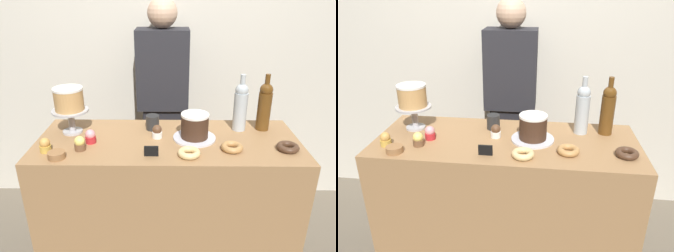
# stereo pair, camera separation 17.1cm
# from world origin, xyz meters

# --- Properties ---
(back_wall) EXTENTS (6.00, 0.05, 2.60)m
(back_wall) POSITION_xyz_m (0.00, 0.86, 1.30)
(back_wall) COLOR beige
(back_wall) RESTS_ON ground_plane
(display_counter) EXTENTS (1.42, 0.56, 0.90)m
(display_counter) POSITION_xyz_m (0.00, 0.00, 0.45)
(display_counter) COLOR #997047
(display_counter) RESTS_ON ground_plane
(cake_stand_pedestal) EXTENTS (0.20, 0.20, 0.14)m
(cake_stand_pedestal) POSITION_xyz_m (-0.54, 0.09, 0.99)
(cake_stand_pedestal) COLOR #B2B2B7
(cake_stand_pedestal) RESTS_ON display_counter
(white_layer_cake) EXTENTS (0.16, 0.16, 0.13)m
(white_layer_cake) POSITION_xyz_m (-0.54, 0.09, 1.10)
(white_layer_cake) COLOR tan
(white_layer_cake) RESTS_ON cake_stand_pedestal
(silver_serving_platter) EXTENTS (0.23, 0.23, 0.01)m
(silver_serving_platter) POSITION_xyz_m (0.14, 0.01, 0.90)
(silver_serving_platter) COLOR silver
(silver_serving_platter) RESTS_ON display_counter
(chocolate_round_cake) EXTENTS (0.15, 0.15, 0.13)m
(chocolate_round_cake) POSITION_xyz_m (0.14, 0.01, 0.97)
(chocolate_round_cake) COLOR #3D2619
(chocolate_round_cake) RESTS_ON silver_serving_platter
(wine_bottle_clear) EXTENTS (0.08, 0.08, 0.33)m
(wine_bottle_clear) POSITION_xyz_m (0.41, 0.14, 1.04)
(wine_bottle_clear) COLOR #B2BCC1
(wine_bottle_clear) RESTS_ON display_counter
(wine_bottle_amber) EXTENTS (0.08, 0.08, 0.33)m
(wine_bottle_amber) POSITION_xyz_m (0.54, 0.15, 1.04)
(wine_bottle_amber) COLOR #5B3814
(wine_bottle_amber) RESTS_ON display_counter
(cupcake_caramel) EXTENTS (0.06, 0.06, 0.07)m
(cupcake_caramel) POSITION_xyz_m (-0.61, -0.14, 0.93)
(cupcake_caramel) COLOR gold
(cupcake_caramel) RESTS_ON display_counter
(cupcake_chocolate) EXTENTS (0.06, 0.06, 0.07)m
(cupcake_chocolate) POSITION_xyz_m (-0.06, 0.02, 0.93)
(cupcake_chocolate) COLOR white
(cupcake_chocolate) RESTS_ON display_counter
(cupcake_lemon) EXTENTS (0.06, 0.06, 0.07)m
(cupcake_lemon) POSITION_xyz_m (-0.44, -0.12, 0.93)
(cupcake_lemon) COLOR brown
(cupcake_lemon) RESTS_ON display_counter
(cupcake_strawberry) EXTENTS (0.06, 0.06, 0.07)m
(cupcake_strawberry) POSITION_xyz_m (-0.41, -0.04, 0.93)
(cupcake_strawberry) COLOR red
(cupcake_strawberry) RESTS_ON display_counter
(donut_glazed) EXTENTS (0.11, 0.11, 0.03)m
(donut_glazed) POSITION_xyz_m (0.10, -0.18, 0.91)
(donut_glazed) COLOR #E0C17F
(donut_glazed) RESTS_ON display_counter
(donut_maple) EXTENTS (0.11, 0.11, 0.03)m
(donut_maple) POSITION_xyz_m (0.33, -0.12, 0.91)
(donut_maple) COLOR #B27F47
(donut_maple) RESTS_ON display_counter
(donut_chocolate) EXTENTS (0.11, 0.11, 0.03)m
(donut_chocolate) POSITION_xyz_m (0.61, -0.11, 0.91)
(donut_chocolate) COLOR #472D1E
(donut_chocolate) RESTS_ON display_counter
(cookie_stack) EXTENTS (0.08, 0.08, 0.03)m
(cookie_stack) POSITION_xyz_m (-0.53, -0.21, 0.91)
(cookie_stack) COLOR olive
(cookie_stack) RESTS_ON display_counter
(price_sign_chalkboard) EXTENTS (0.07, 0.01, 0.05)m
(price_sign_chalkboard) POSITION_xyz_m (-0.08, -0.18, 0.92)
(price_sign_chalkboard) COLOR black
(price_sign_chalkboard) RESTS_ON display_counter
(coffee_cup_ceramic) EXTENTS (0.08, 0.08, 0.08)m
(coffee_cup_ceramic) POSITION_xyz_m (-0.09, 0.14, 0.94)
(coffee_cup_ceramic) COLOR #282828
(coffee_cup_ceramic) RESTS_ON display_counter
(barista_figure) EXTENTS (0.36, 0.22, 1.60)m
(barista_figure) POSITION_xyz_m (-0.04, 0.65, 0.84)
(barista_figure) COLOR black
(barista_figure) RESTS_ON ground_plane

